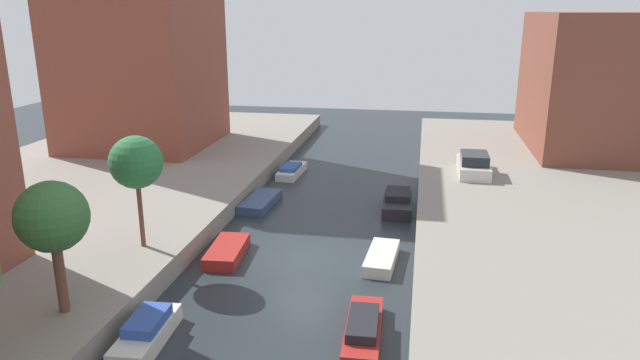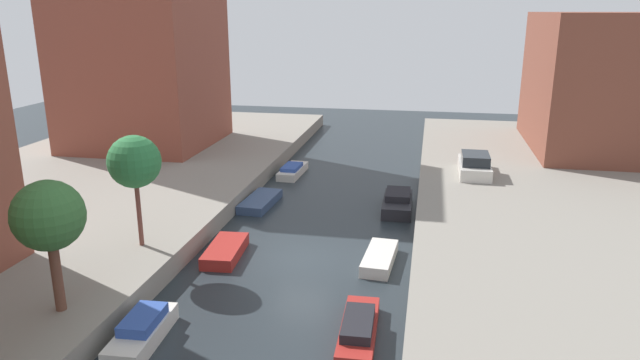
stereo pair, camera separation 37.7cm
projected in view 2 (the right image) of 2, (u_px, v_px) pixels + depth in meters
name	position (u px, v px, depth m)	size (l,w,h in m)	color
ground_plane	(302.00, 259.00, 26.66)	(84.00, 84.00, 0.00)	#232B30
quay_left	(13.00, 227.00, 29.23)	(20.00, 64.00, 1.00)	gray
apartment_tower_far	(140.00, 24.00, 42.69)	(10.00, 10.33, 18.03)	brown
low_block_right	(607.00, 82.00, 42.23)	(10.00, 13.53, 9.87)	brown
street_tree_1	(49.00, 217.00, 19.22)	(2.40, 2.40, 4.69)	brown
street_tree_2	(134.00, 162.00, 24.65)	(2.28, 2.28, 4.97)	brown
parked_car	(475.00, 165.00, 36.58)	(1.90, 4.32, 1.40)	beige
moored_boat_left_2	(142.00, 331.00, 19.91)	(1.45, 3.64, 0.99)	beige
moored_boat_left_3	(225.00, 251.00, 26.88)	(1.71, 3.50, 0.56)	maroon
moored_boat_left_4	(260.00, 201.00, 33.91)	(1.76, 3.92, 0.49)	#33476B
moored_boat_left_5	(293.00, 170.00, 40.13)	(1.43, 3.87, 0.77)	beige
moored_boat_right_2	(358.00, 329.00, 20.16)	(1.35, 4.22, 0.86)	maroon
moored_boat_right_3	(380.00, 258.00, 26.12)	(1.47, 3.52, 0.54)	beige
moored_boat_right_4	(398.00, 202.00, 33.08)	(1.68, 3.97, 1.07)	#232328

